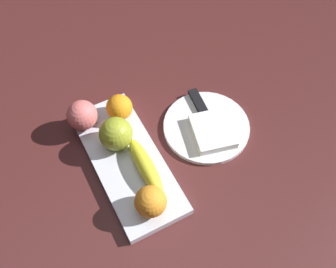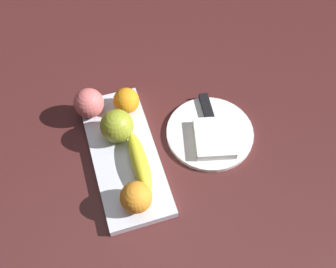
% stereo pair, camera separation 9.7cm
% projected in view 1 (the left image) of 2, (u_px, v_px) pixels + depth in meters
% --- Properties ---
extents(ground_plane, '(2.40, 2.40, 0.00)m').
position_uv_depth(ground_plane, '(133.00, 151.00, 1.00)').
color(ground_plane, '#491F1E').
extents(fruit_tray, '(0.38, 0.16, 0.02)m').
position_uv_depth(fruit_tray, '(127.00, 161.00, 0.97)').
color(fruit_tray, silver).
rests_on(fruit_tray, ground_plane).
extents(apple, '(0.08, 0.08, 0.08)m').
position_uv_depth(apple, '(116.00, 134.00, 0.96)').
color(apple, '#94A129').
rests_on(apple, fruit_tray).
extents(banana, '(0.17, 0.04, 0.04)m').
position_uv_depth(banana, '(144.00, 167.00, 0.93)').
color(banana, yellow).
rests_on(banana, fruit_tray).
extents(orange_near_apple, '(0.07, 0.07, 0.07)m').
position_uv_depth(orange_near_apple, '(151.00, 202.00, 0.87)').
color(orange_near_apple, orange).
rests_on(orange_near_apple, fruit_tray).
extents(orange_near_banana, '(0.07, 0.07, 0.07)m').
position_uv_depth(orange_near_banana, '(119.00, 107.00, 1.01)').
color(orange_near_banana, orange).
rests_on(orange_near_banana, fruit_tray).
extents(peach, '(0.08, 0.08, 0.08)m').
position_uv_depth(peach, '(82.00, 115.00, 0.99)').
color(peach, '#D76664').
rests_on(peach, fruit_tray).
extents(dinner_plate, '(0.22, 0.22, 0.01)m').
position_uv_depth(dinner_plate, '(206.00, 127.00, 1.04)').
color(dinner_plate, white).
rests_on(dinner_plate, ground_plane).
extents(folded_napkin, '(0.13, 0.12, 0.02)m').
position_uv_depth(folded_napkin, '(213.00, 131.00, 1.01)').
color(folded_napkin, white).
rests_on(folded_napkin, dinner_plate).
extents(knife, '(0.18, 0.04, 0.01)m').
position_uv_depth(knife, '(201.00, 107.00, 1.06)').
color(knife, silver).
rests_on(knife, dinner_plate).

